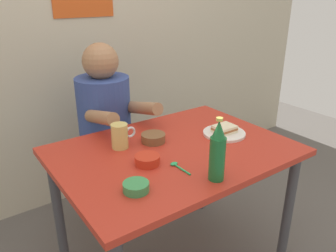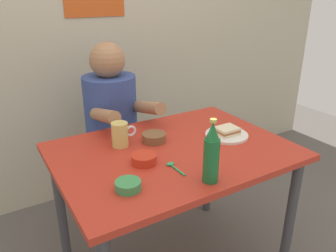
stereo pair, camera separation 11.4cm
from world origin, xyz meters
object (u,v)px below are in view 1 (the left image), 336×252
(sandwich, at_px, (224,129))
(beer_mug, at_px, (120,136))
(dining_table, at_px, (174,166))
(beer_bottle, at_px, (217,152))
(stool, at_px, (109,170))
(person_seated, at_px, (105,111))
(plate_orange, at_px, (224,133))
(condiment_bowl_brown, at_px, (153,137))

(sandwich, relative_size, beer_mug, 0.87)
(beer_mug, bearing_deg, dining_table, -38.51)
(beer_bottle, bearing_deg, stool, 92.29)
(person_seated, distance_m, sandwich, 0.74)
(plate_orange, bearing_deg, sandwich, -172.87)
(beer_bottle, xyz_separation_m, condiment_bowl_brown, (-0.01, 0.44, -0.10))
(dining_table, height_order, condiment_bowl_brown, condiment_bowl_brown)
(plate_orange, xyz_separation_m, beer_mug, (-0.51, 0.18, 0.05))
(plate_orange, xyz_separation_m, beer_bottle, (-0.34, -0.30, 0.11))
(beer_mug, relative_size, beer_bottle, 0.48)
(dining_table, bearing_deg, beer_bottle, -94.74)
(plate_orange, bearing_deg, person_seated, 120.77)
(beer_mug, height_order, beer_bottle, beer_bottle)
(person_seated, relative_size, plate_orange, 3.27)
(person_seated, bearing_deg, plate_orange, -59.23)
(condiment_bowl_brown, bearing_deg, beer_bottle, -88.51)
(beer_mug, bearing_deg, plate_orange, -18.87)
(condiment_bowl_brown, bearing_deg, dining_table, -72.88)
(stool, height_order, condiment_bowl_brown, condiment_bowl_brown)
(plate_orange, bearing_deg, condiment_bowl_brown, 158.39)
(person_seated, distance_m, condiment_bowl_brown, 0.50)
(beer_mug, height_order, condiment_bowl_brown, beer_mug)
(person_seated, relative_size, sandwich, 6.54)
(dining_table, height_order, plate_orange, plate_orange)
(dining_table, distance_m, sandwich, 0.34)
(dining_table, distance_m, condiment_bowl_brown, 0.17)
(dining_table, xyz_separation_m, plate_orange, (0.31, -0.02, 0.10))
(dining_table, xyz_separation_m, person_seated, (-0.06, 0.62, 0.12))
(person_seated, height_order, beer_mug, person_seated)
(condiment_bowl_brown, bearing_deg, plate_orange, -21.61)
(beer_mug, distance_m, condiment_bowl_brown, 0.17)
(dining_table, xyz_separation_m, beer_mug, (-0.20, 0.16, 0.15))
(stool, relative_size, sandwich, 4.09)
(dining_table, height_order, stool, dining_table)
(sandwich, height_order, condiment_bowl_brown, sandwich)
(plate_orange, distance_m, sandwich, 0.02)
(stool, distance_m, beer_bottle, 1.08)
(dining_table, distance_m, beer_mug, 0.30)
(condiment_bowl_brown, bearing_deg, person_seated, 93.05)
(beer_mug, bearing_deg, beer_bottle, -69.97)
(stool, xyz_separation_m, beer_mug, (-0.14, -0.47, 0.45))
(sandwich, relative_size, beer_bottle, 0.42)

